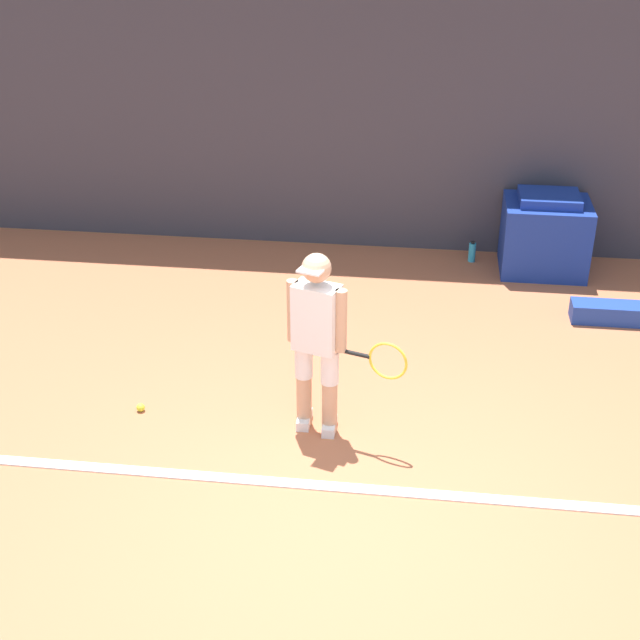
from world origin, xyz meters
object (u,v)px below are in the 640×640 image
at_px(equipment_bag, 618,313).
at_px(water_bottle, 472,252).
at_px(tennis_ball, 141,408).
at_px(covered_chair, 545,234).
at_px(tennis_player, 318,337).

relative_size(equipment_bag, water_bottle, 3.76).
xyz_separation_m(equipment_bag, water_bottle, (-1.37, 1.29, 0.02)).
bearing_deg(tennis_ball, covered_chair, 42.92).
relative_size(tennis_player, water_bottle, 6.32).
bearing_deg(equipment_bag, water_bottle, 136.77).
xyz_separation_m(tennis_ball, covered_chair, (3.50, 3.26, 0.38)).
height_order(tennis_player, water_bottle, tennis_player).
height_order(equipment_bag, water_bottle, water_bottle).
height_order(tennis_ball, covered_chair, covered_chair).
relative_size(tennis_player, tennis_ball, 22.03).
relative_size(tennis_ball, water_bottle, 0.29).
xyz_separation_m(tennis_ball, water_bottle, (2.75, 3.39, 0.08)).
relative_size(tennis_player, equipment_bag, 1.68).
bearing_deg(covered_chair, tennis_ball, -137.08).
xyz_separation_m(tennis_ball, equipment_bag, (4.12, 2.10, 0.06)).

